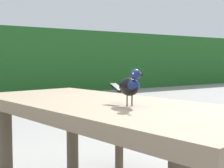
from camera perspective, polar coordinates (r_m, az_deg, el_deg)
The scene contains 2 objects.
picnic_table_foreground at distance 1.77m, azimuth -1.25°, elevation -9.14°, with size 1.90×1.93×0.74m.
bird_grackle at distance 1.57m, azimuth 3.20°, elevation -0.25°, with size 0.08×0.29×0.18m.
Camera 1 is at (-0.60, -1.17, 0.96)m, focal length 51.43 mm.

